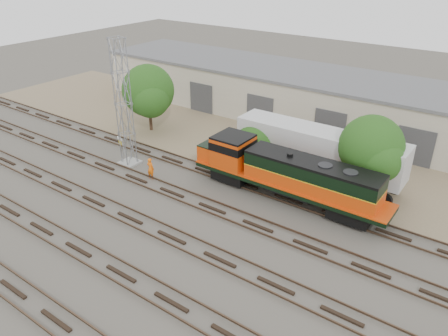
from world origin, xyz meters
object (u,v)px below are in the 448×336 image
Objects in this scene: signal_tower at (124,106)px; semi_trailer at (322,149)px; worker at (151,168)px; locomotive at (285,173)px.

semi_trailer is (15.12, 7.22, -2.66)m from signal_tower.
worker is at bearing -145.07° from semi_trailer.
signal_tower is at bearing -16.62° from worker.
semi_trailer is at bearing 78.99° from locomotive.
semi_trailer is at bearing 25.52° from signal_tower.
locomotive is 4.62m from semi_trailer.
locomotive is 11.35m from worker.
worker is at bearing -161.28° from locomotive.
semi_trailer is (11.56, 8.13, 1.80)m from worker.
signal_tower is 0.78× the size of semi_trailer.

